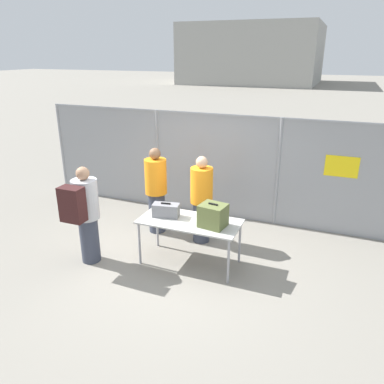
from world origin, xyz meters
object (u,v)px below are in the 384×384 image
Objects in this scene: utility_trailer at (342,194)px; inspection_table at (190,224)px; security_worker_near at (201,199)px; security_worker_far at (156,190)px; suitcase_olive at (213,216)px; suitcase_grey at (166,210)px; traveler_hooded at (84,212)px.

inspection_table is at bearing -124.41° from utility_trailer.
security_worker_near is 0.96m from security_worker_far.
suitcase_olive is at bearing -7.23° from inspection_table.
security_worker_far is (-1.48, 0.95, -0.09)m from suitcase_olive.
inspection_table is 0.47m from suitcase_grey.
traveler_hooded reaches higher than utility_trailer.
traveler_hooded is 2.08m from security_worker_near.
security_worker_far is at bearing -143.50° from utility_trailer.
utility_trailer is (3.93, 4.01, -0.55)m from traveler_hooded.
security_worker_far is (0.54, 1.50, -0.04)m from traveler_hooded.
suitcase_grey is (-0.43, 0.01, 0.17)m from inspection_table.
suitcase_olive reaches higher than suitcase_grey.
traveler_hooded reaches higher than suitcase_olive.
security_worker_near is 0.97× the size of security_worker_far.
suitcase_grey is at bearing -129.20° from utility_trailer.
security_worker_near is 3.57m from utility_trailer.
inspection_table is 1.00× the size of security_worker_near.
traveler_hooded is 0.99× the size of security_worker_far.
inspection_table is at bearing 18.05° from traveler_hooded.
security_worker_near is (0.33, 0.81, -0.04)m from suitcase_grey.
inspection_table is 4.14m from utility_trailer.
suitcase_olive is 0.27× the size of security_worker_near.
security_worker_near is at bearing 162.14° from security_worker_far.
suitcase_grey is at bearing 59.55° from security_worker_near.
utility_trailer is (1.91, 3.45, -0.60)m from suitcase_olive.
security_worker_far is (-0.96, 0.07, 0.02)m from security_worker_near.
security_worker_near reaches higher than suitcase_grey.
security_worker_far is at bearing 139.92° from inspection_table.
suitcase_olive reaches higher than inspection_table.
security_worker_far is at bearing 125.59° from suitcase_grey.
utility_trailer is at bearing -157.40° from security_worker_far.
utility_trailer is (2.76, 3.39, -0.53)m from suitcase_grey.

